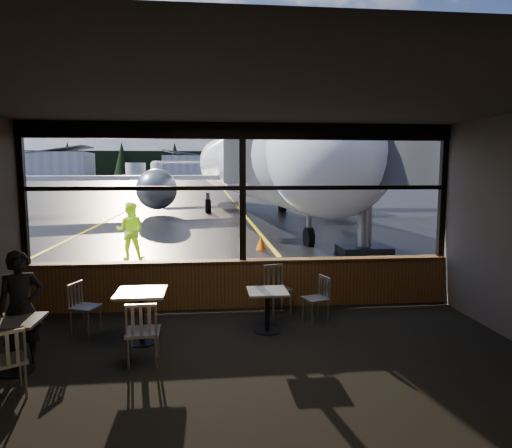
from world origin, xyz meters
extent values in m
plane|color=black|center=(0.00, 120.00, 0.00)|extent=(520.00, 520.00, 0.00)
cube|color=black|center=(0.00, -3.00, 0.01)|extent=(8.00, 6.00, 0.01)
cube|color=#38332D|center=(0.00, -3.00, 3.50)|extent=(8.00, 6.00, 0.04)
cube|color=#48403A|center=(0.00, -6.00, 1.75)|extent=(8.00, 0.04, 3.50)
cube|color=#55351A|center=(0.00, 0.00, 0.45)|extent=(8.00, 0.28, 0.90)
cube|color=black|center=(0.00, 0.00, 3.35)|extent=(8.00, 0.18, 0.30)
cube|color=black|center=(-3.95, 0.00, 2.20)|extent=(0.12, 0.12, 2.60)
cube|color=black|center=(0.00, 0.00, 2.20)|extent=(0.12, 0.12, 2.60)
cube|color=black|center=(3.95, 0.00, 2.20)|extent=(0.12, 0.12, 2.60)
cube|color=black|center=(0.00, 0.00, 2.30)|extent=(8.00, 0.10, 0.08)
imported|color=black|center=(-3.17, -2.29, 0.78)|extent=(0.67, 0.57, 1.56)
imported|color=#BFF219|center=(-2.96, 5.17, 0.85)|extent=(0.85, 0.67, 1.71)
cone|color=#FA4C07|center=(1.10, 6.47, 0.24)|extent=(0.34, 0.34, 0.47)
cylinder|color=silver|center=(-30.00, 182.00, 3.00)|extent=(8.00, 8.00, 6.00)
cylinder|color=silver|center=(-20.00, 182.00, 3.00)|extent=(8.00, 8.00, 6.00)
cylinder|color=silver|center=(-10.00, 182.00, 3.00)|extent=(8.00, 8.00, 6.00)
cube|color=black|center=(0.00, 210.00, 6.00)|extent=(360.00, 3.00, 12.00)
camera|label=1|loc=(-0.63, -8.54, 2.61)|focal=32.00mm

